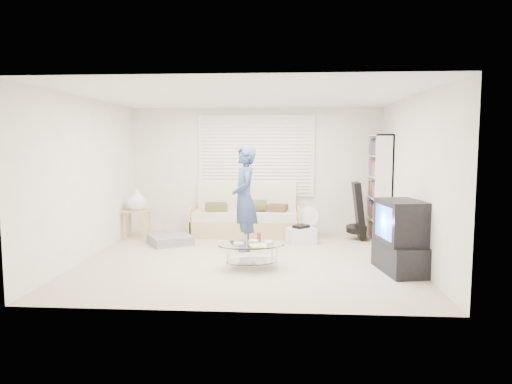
# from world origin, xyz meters

# --- Properties ---
(ground) EXTENTS (5.00, 5.00, 0.00)m
(ground) POSITION_xyz_m (0.00, 0.00, 0.00)
(ground) COLOR tan
(ground) RESTS_ON ground
(room_shell) EXTENTS (5.02, 4.52, 2.51)m
(room_shell) POSITION_xyz_m (0.00, 0.48, 1.63)
(room_shell) COLOR silver
(room_shell) RESTS_ON ground
(window_blinds) EXTENTS (2.32, 0.08, 1.62)m
(window_blinds) POSITION_xyz_m (0.00, 2.20, 1.55)
(window_blinds) COLOR silver
(window_blinds) RESTS_ON ground
(futon_sofa) EXTENTS (2.12, 0.86, 1.04)m
(futon_sofa) POSITION_xyz_m (-0.18, 1.87, 0.34)
(futon_sofa) COLOR tan
(futon_sofa) RESTS_ON ground
(grey_floor_pillow) EXTENTS (0.94, 0.94, 0.15)m
(grey_floor_pillow) POSITION_xyz_m (-1.47, 1.01, 0.08)
(grey_floor_pillow) COLOR slate
(grey_floor_pillow) RESTS_ON ground
(side_table) EXTENTS (0.48, 0.39, 0.95)m
(side_table) POSITION_xyz_m (-2.22, 1.46, 0.70)
(side_table) COLOR tan
(side_table) RESTS_ON ground
(bookshelf) EXTENTS (0.31, 0.83, 1.96)m
(bookshelf) POSITION_xyz_m (2.32, 1.62, 0.98)
(bookshelf) COLOR white
(bookshelf) RESTS_ON ground
(guitar_case) EXTENTS (0.38, 0.39, 1.06)m
(guitar_case) POSITION_xyz_m (1.96, 1.59, 0.47)
(guitar_case) COLOR black
(guitar_case) RESTS_ON ground
(floor_fan) EXTENTS (0.38, 0.25, 0.63)m
(floor_fan) POSITION_xyz_m (1.03, 1.58, 0.36)
(floor_fan) COLOR white
(floor_fan) RESTS_ON ground
(storage_bin) EXTENTS (0.57, 0.48, 0.34)m
(storage_bin) POSITION_xyz_m (0.88, 1.17, 0.15)
(storage_bin) COLOR white
(storage_bin) RESTS_ON ground
(tv_unit) EXTENTS (0.64, 1.00, 1.01)m
(tv_unit) POSITION_xyz_m (2.20, -0.57, 0.49)
(tv_unit) COLOR black
(tv_unit) RESTS_ON ground
(coffee_table) EXTENTS (1.08, 0.80, 0.48)m
(coffee_table) POSITION_xyz_m (0.11, -0.53, 0.29)
(coffee_table) COLOR silver
(coffee_table) RESTS_ON ground
(standing_person) EXTENTS (0.55, 0.72, 1.76)m
(standing_person) POSITION_xyz_m (-0.10, 0.63, 0.88)
(standing_person) COLOR navy
(standing_person) RESTS_ON ground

